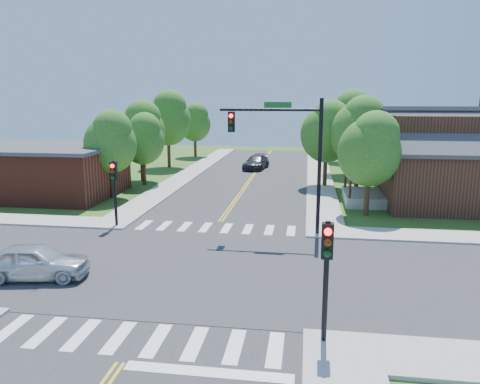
% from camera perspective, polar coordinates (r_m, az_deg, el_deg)
% --- Properties ---
extents(ground, '(100.00, 100.00, 0.00)m').
position_cam_1_polar(ground, '(20.61, -6.32, -9.16)').
color(ground, '#39561A').
rests_on(ground, ground).
extents(road_ns, '(10.00, 90.00, 0.04)m').
position_cam_1_polar(road_ns, '(20.60, -6.32, -9.11)').
color(road_ns, '#2D2D30').
rests_on(road_ns, ground).
extents(road_ew, '(90.00, 10.00, 0.04)m').
position_cam_1_polar(road_ew, '(20.60, -6.32, -9.10)').
color(road_ew, '#2D2D30').
rests_on(road_ew, ground).
extents(intersection_patch, '(10.20, 10.20, 0.06)m').
position_cam_1_polar(intersection_patch, '(20.61, -6.32, -9.16)').
color(intersection_patch, '#2D2D30').
rests_on(intersection_patch, ground).
extents(sidewalk_ne, '(40.00, 40.00, 0.14)m').
position_cam_1_polar(sidewalk_ne, '(36.83, 25.21, -0.82)').
color(sidewalk_ne, '#9E9B93').
rests_on(sidewalk_ne, ground).
extents(sidewalk_nw, '(40.00, 40.00, 0.14)m').
position_cam_1_polar(sidewalk_nw, '(40.87, -22.48, 0.54)').
color(sidewalk_nw, '#9E9B93').
rests_on(sidewalk_nw, ground).
extents(crosswalk_north, '(8.85, 2.00, 0.01)m').
position_cam_1_polar(crosswalk_north, '(26.33, -2.95, -4.37)').
color(crosswalk_north, white).
rests_on(crosswalk_north, ground).
extents(crosswalk_south, '(8.85, 2.00, 0.01)m').
position_cam_1_polar(crosswalk_south, '(15.21, -12.42, -17.08)').
color(crosswalk_south, white).
rests_on(crosswalk_south, ground).
extents(centerline, '(0.30, 90.00, 0.01)m').
position_cam_1_polar(centerline, '(20.59, -6.32, -9.04)').
color(centerline, gold).
rests_on(centerline, ground).
extents(stop_bar, '(4.60, 0.45, 0.09)m').
position_cam_1_polar(stop_bar, '(13.44, -3.91, -21.21)').
color(stop_bar, white).
rests_on(stop_bar, ground).
extents(signal_mast_ne, '(5.30, 0.42, 7.20)m').
position_cam_1_polar(signal_mast_ne, '(24.36, 5.77, 5.81)').
color(signal_mast_ne, black).
rests_on(signal_mast_ne, ground).
extents(signal_pole_se, '(0.34, 0.42, 3.80)m').
position_cam_1_polar(signal_pole_se, '(13.82, 10.52, -8.12)').
color(signal_pole_se, black).
rests_on(signal_pole_se, ground).
extents(signal_pole_nw, '(0.34, 0.42, 3.80)m').
position_cam_1_polar(signal_pole_nw, '(26.81, -15.10, 1.27)').
color(signal_pole_nw, black).
rests_on(signal_pole_nw, ground).
extents(house_ne, '(13.05, 8.80, 7.11)m').
position_cam_1_polar(house_ne, '(34.62, 25.29, 3.92)').
color(house_ne, '#331911').
rests_on(house_ne, ground).
extents(building_nw, '(10.40, 8.40, 3.73)m').
position_cam_1_polar(building_nw, '(37.54, -22.57, 2.43)').
color(building_nw, maroon).
rests_on(building_nw, ground).
extents(tree_e_a, '(3.81, 3.62, 6.48)m').
position_cam_1_polar(tree_e_a, '(29.50, 15.67, 5.25)').
color(tree_e_a, '#382314').
rests_on(tree_e_a, ground).
extents(tree_e_b, '(4.36, 4.14, 7.41)m').
position_cam_1_polar(tree_e_b, '(36.78, 14.46, 7.44)').
color(tree_e_b, '#382314').
rests_on(tree_e_b, ground).
extents(tree_e_c, '(4.68, 4.45, 7.96)m').
position_cam_1_polar(tree_e_c, '(45.17, 13.28, 8.66)').
color(tree_e_c, '#382314').
rests_on(tree_e_c, ground).
extents(tree_e_d, '(3.96, 3.77, 6.74)m').
position_cam_1_polar(tree_e_d, '(54.13, 12.74, 8.26)').
color(tree_e_d, '#382314').
rests_on(tree_e_d, ground).
extents(tree_w_a, '(3.76, 3.57, 6.39)m').
position_cam_1_polar(tree_w_a, '(34.87, -15.47, 6.07)').
color(tree_w_a, '#382314').
rests_on(tree_w_a, ground).
extents(tree_w_b, '(4.14, 3.94, 7.04)m').
position_cam_1_polar(tree_w_b, '(41.43, -11.93, 7.65)').
color(tree_w_b, '#382314').
rests_on(tree_w_b, ground).
extents(tree_w_c, '(4.69, 4.46, 7.97)m').
position_cam_1_polar(tree_w_c, '(49.09, -8.72, 9.05)').
color(tree_w_c, '#382314').
rests_on(tree_w_c, ground).
extents(tree_w_d, '(3.86, 3.67, 6.56)m').
position_cam_1_polar(tree_w_d, '(57.60, -5.47, 8.56)').
color(tree_w_d, '#382314').
rests_on(tree_w_d, ground).
extents(tree_house, '(4.16, 3.95, 7.07)m').
position_cam_1_polar(tree_house, '(38.32, 10.63, 7.42)').
color(tree_house, '#382314').
rests_on(tree_house, ground).
extents(tree_bldg, '(3.55, 3.37, 6.03)m').
position_cam_1_polar(tree_bldg, '(39.42, -11.70, 6.50)').
color(tree_bldg, '#382314').
rests_on(tree_bldg, ground).
extents(car_silver, '(3.09, 4.81, 1.45)m').
position_cam_1_polar(car_silver, '(20.74, -23.75, -7.85)').
color(car_silver, silver).
rests_on(car_silver, ground).
extents(car_dgrey, '(3.37, 5.29, 1.36)m').
position_cam_1_polar(car_dgrey, '(47.50, 1.98, 3.59)').
color(car_dgrey, '#282A2D').
rests_on(car_dgrey, ground).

